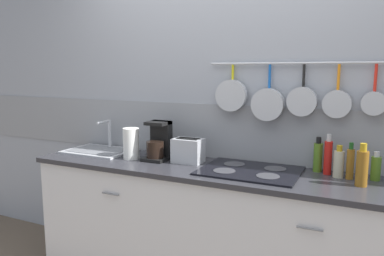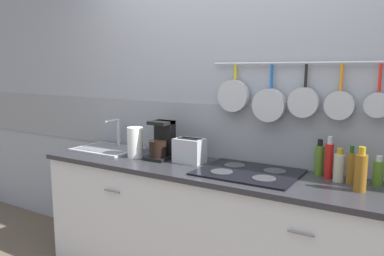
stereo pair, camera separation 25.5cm
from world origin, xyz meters
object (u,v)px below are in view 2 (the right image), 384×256
object	(u,v)px
bottle_cooking_wine	(319,159)
bottle_olive_oil	(339,167)
bottle_hot_sauce	(329,160)
bottle_vinegar	(378,173)
paper_towel_roll	(136,142)
toaster	(189,151)
coffee_maker	(162,143)
bottle_sesame_oil	(351,167)
bottle_dish_soap	(361,172)

from	to	relation	value
bottle_cooking_wine	bottle_olive_oil	world-z (taller)	bottle_cooking_wine
bottle_hot_sauce	bottle_olive_oil	distance (m)	0.09
bottle_hot_sauce	bottle_vinegar	bearing A→B (deg)	-2.84
paper_towel_roll	bottle_cooking_wine	size ratio (longest dim) A/B	1.01
bottle_vinegar	bottle_cooking_wine	bearing A→B (deg)	171.02
toaster	bottle_hot_sauce	size ratio (longest dim) A/B	0.88
coffee_maker	bottle_hot_sauce	bearing A→B (deg)	5.46
coffee_maker	bottle_olive_oil	bearing A→B (deg)	3.12
toaster	bottle_vinegar	size ratio (longest dim) A/B	1.29
bottle_cooking_wine	bottle_hot_sauce	distance (m)	0.08
bottle_hot_sauce	bottle_sesame_oil	distance (m)	0.14
paper_towel_roll	bottle_sesame_oil	size ratio (longest dim) A/B	1.02
paper_towel_roll	bottle_olive_oil	size ratio (longest dim) A/B	1.14
bottle_cooking_wine	bottle_vinegar	size ratio (longest dim) A/B	1.30
bottle_dish_soap	bottle_vinegar	size ratio (longest dim) A/B	1.41
bottle_hot_sauce	bottle_sesame_oil	world-z (taller)	bottle_hot_sauce
bottle_olive_oil	bottle_vinegar	xyz separation A→B (m)	(0.21, 0.03, -0.01)
bottle_cooking_wine	bottle_sesame_oil	distance (m)	0.22
toaster	bottle_dish_soap	xyz separation A→B (m)	(1.14, -0.07, 0.02)
bottle_hot_sauce	bottle_sesame_oil	bearing A→B (deg)	-21.26
bottle_dish_soap	bottle_hot_sauce	bearing A→B (deg)	138.72
paper_towel_roll	bottle_vinegar	xyz separation A→B (m)	(1.65, 0.17, -0.04)
coffee_maker	toaster	bearing A→B (deg)	0.71
bottle_cooking_wine	bottle_olive_oil	distance (m)	0.16
bottle_hot_sauce	bottle_dish_soap	distance (m)	0.27
bottle_olive_oil	bottle_dish_soap	world-z (taller)	bottle_dish_soap
bottle_olive_oil	bottle_dish_soap	distance (m)	0.19
toaster	bottle_vinegar	xyz separation A→B (m)	(1.21, 0.10, -0.01)
coffee_maker	bottle_cooking_wine	size ratio (longest dim) A/B	1.24
bottle_hot_sauce	bottle_olive_oil	bearing A→B (deg)	-33.15
coffee_maker	bottle_vinegar	bearing A→B (deg)	3.89
bottle_dish_soap	coffee_maker	bearing A→B (deg)	177.32
coffee_maker	bottle_dish_soap	size ratio (longest dim) A/B	1.14
toaster	coffee_maker	bearing A→B (deg)	-179.29
bottle_cooking_wine	bottle_sesame_oil	bearing A→B (deg)	-24.84
toaster	bottle_hot_sauce	xyz separation A→B (m)	(0.94, 0.11, 0.03)
bottle_sesame_oil	bottle_hot_sauce	bearing A→B (deg)	158.74
paper_towel_roll	bottle_vinegar	bearing A→B (deg)	5.78
paper_towel_roll	bottle_vinegar	distance (m)	1.66
coffee_maker	bottle_hot_sauce	xyz separation A→B (m)	(1.18, 0.11, -0.00)
paper_towel_roll	toaster	xyz separation A→B (m)	(0.44, 0.07, -0.03)
bottle_sesame_oil	bottle_cooking_wine	bearing A→B (deg)	155.16
bottle_hot_sauce	bottle_sesame_oil	size ratio (longest dim) A/B	1.15
bottle_cooking_wine	bottle_olive_oil	size ratio (longest dim) A/B	1.14
bottle_cooking_wine	bottle_sesame_oil	world-z (taller)	bottle_cooking_wine
paper_towel_roll	bottle_hot_sauce	size ratio (longest dim) A/B	0.89
toaster	bottle_dish_soap	size ratio (longest dim) A/B	0.92
toaster	bottle_dish_soap	world-z (taller)	bottle_dish_soap
paper_towel_roll	bottle_dish_soap	distance (m)	1.57
bottle_olive_oil	bottle_dish_soap	size ratio (longest dim) A/B	0.81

